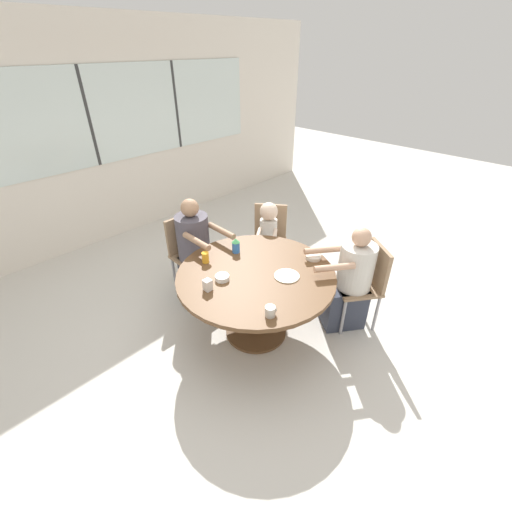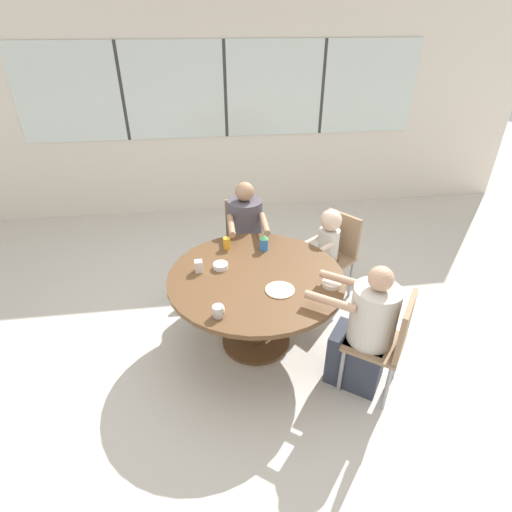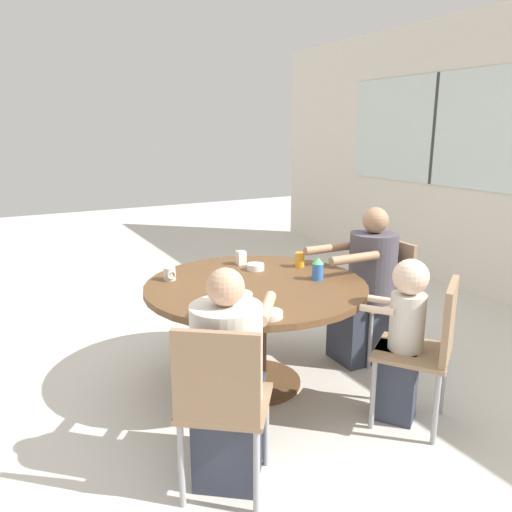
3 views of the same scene
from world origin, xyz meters
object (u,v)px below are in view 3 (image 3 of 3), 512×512
chair_for_woman_green_shirt (221,397)px  milk_carton_small (241,258)px  coffee_mug (170,274)px  person_toddler (402,342)px  juice_glass (300,260)px  person_man_blue_shirt (367,293)px  bowl_cereal (269,314)px  sippy_cup (318,268)px  person_woman_green_shirt (229,387)px  bowl_white_shallow (255,267)px  chair_for_toddler (430,341)px  chair_for_man_blue_shirt (385,288)px

chair_for_woman_green_shirt → milk_carton_small: chair_for_woman_green_shirt is taller
coffee_mug → person_toddler: bearing=42.8°
juice_glass → milk_carton_small: (-0.25, -0.34, -0.00)m
person_man_blue_shirt → bowl_cereal: 1.28m
person_man_blue_shirt → sippy_cup: 0.61m
chair_for_woman_green_shirt → person_toddler: size_ratio=0.89×
person_woman_green_shirt → person_man_blue_shirt: 1.62m
coffee_mug → bowl_white_shallow: coffee_mug is taller
person_toddler → bowl_cereal: person_toddler is taller
juice_glass → bowl_cereal: size_ratio=0.70×
person_man_blue_shirt → coffee_mug: bearing=77.2°
chair_for_toddler → person_toddler: (-0.12, -0.09, -0.03)m
person_woman_green_shirt → milk_carton_small: bearing=97.3°
chair_for_toddler → person_woman_green_shirt: size_ratio=0.81×
bowl_white_shallow → milk_carton_small: bearing=-172.4°
juice_glass → bowl_cereal: (0.76, -0.69, -0.04)m
chair_for_toddler → person_man_blue_shirt: 0.91m
chair_for_toddler → sippy_cup: (-0.76, -0.24, 0.27)m
person_man_blue_shirt → chair_for_toddler: bearing=163.0°
person_toddler → juice_glass: size_ratio=9.51×
bowl_white_shallow → chair_for_woman_green_shirt: bearing=-34.5°
sippy_cup → bowl_cereal: size_ratio=1.02×
chair_for_woman_green_shirt → bowl_cereal: 0.57m
bowl_white_shallow → bowl_cereal: (0.83, -0.37, -0.01)m
coffee_mug → bowl_cereal: 0.92m
person_woman_green_shirt → sippy_cup: person_woman_green_shirt is taller
person_woman_green_shirt → person_man_blue_shirt: person_man_blue_shirt is taller
chair_for_man_blue_shirt → person_man_blue_shirt: bearing=90.0°
chair_for_man_blue_shirt → milk_carton_small: (-0.48, -0.97, 0.24)m
chair_for_man_blue_shirt → bowl_white_shallow: chair_for_man_blue_shirt is taller
chair_for_man_blue_shirt → sippy_cup: bearing=99.5°
milk_carton_small → person_man_blue_shirt: bearing=59.3°
person_woman_green_shirt → bowl_white_shallow: (-1.01, 0.69, 0.26)m
milk_carton_small → bowl_white_shallow: milk_carton_small is taller
chair_for_woman_green_shirt → bowl_white_shallow: 1.41m
chair_for_toddler → person_woman_green_shirt: 1.18m
person_man_blue_shirt → chair_for_woman_green_shirt: bearing=119.9°
person_toddler → person_woman_green_shirt: bearing=143.3°
coffee_mug → juice_glass: bearing=82.2°
person_woman_green_shirt → coffee_mug: size_ratio=12.69×
sippy_cup → bowl_cereal: sippy_cup is taller
chair_for_toddler → coffee_mug: bearing=96.7°
person_man_blue_shirt → person_toddler: size_ratio=1.16×
chair_for_woman_green_shirt → person_woman_green_shirt: bearing=90.0°
chair_for_woman_green_shirt → person_woman_green_shirt: 0.18m
milk_carton_small → juice_glass: bearing=53.6°
coffee_mug → sippy_cup: (0.45, 0.86, 0.03)m
chair_for_toddler → juice_glass: bearing=63.2°
person_toddler → bowl_white_shallow: size_ratio=7.96×
sippy_cup → bowl_white_shallow: sippy_cup is taller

